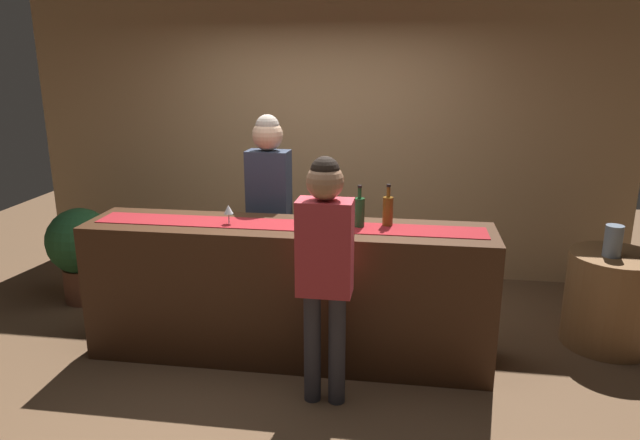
# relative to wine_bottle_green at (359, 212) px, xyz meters

# --- Properties ---
(ground_plane) EXTENTS (10.00, 10.00, 0.00)m
(ground_plane) POSITION_rel_wine_bottle_green_xyz_m (-0.51, -0.03, -1.14)
(ground_plane) COLOR brown
(back_wall) EXTENTS (6.00, 0.12, 2.90)m
(back_wall) POSITION_rel_wine_bottle_green_xyz_m (-0.51, 1.87, 0.31)
(back_wall) COLOR tan
(back_wall) RESTS_ON ground
(bar_counter) EXTENTS (2.94, 0.60, 1.02)m
(bar_counter) POSITION_rel_wine_bottle_green_xyz_m (-0.51, -0.03, -0.62)
(bar_counter) COLOR #3D2314
(bar_counter) RESTS_ON ground
(counter_runner_cloth) EXTENTS (2.79, 0.28, 0.01)m
(counter_runner_cloth) POSITION_rel_wine_bottle_green_xyz_m (-0.51, -0.03, -0.11)
(counter_runner_cloth) COLOR maroon
(counter_runner_cloth) RESTS_ON bar_counter
(wine_bottle_green) EXTENTS (0.07, 0.07, 0.30)m
(wine_bottle_green) POSITION_rel_wine_bottle_green_xyz_m (0.00, 0.00, 0.00)
(wine_bottle_green) COLOR #194723
(wine_bottle_green) RESTS_ON bar_counter
(wine_bottle_amber) EXTENTS (0.07, 0.07, 0.30)m
(wine_bottle_amber) POSITION_rel_wine_bottle_green_xyz_m (0.20, 0.06, 0.00)
(wine_bottle_amber) COLOR brown
(wine_bottle_amber) RESTS_ON bar_counter
(wine_glass_near_customer) EXTENTS (0.07, 0.07, 0.14)m
(wine_glass_near_customer) POSITION_rel_wine_bottle_green_xyz_m (-0.20, -0.07, -0.01)
(wine_glass_near_customer) COLOR silver
(wine_glass_near_customer) RESTS_ON bar_counter
(wine_glass_mid_counter) EXTENTS (0.07, 0.07, 0.14)m
(wine_glass_mid_counter) POSITION_rel_wine_bottle_green_xyz_m (-0.93, -0.07, -0.01)
(wine_glass_mid_counter) COLOR silver
(wine_glass_mid_counter) RESTS_ON bar_counter
(bartender) EXTENTS (0.35, 0.24, 1.75)m
(bartender) POSITION_rel_wine_bottle_green_xyz_m (-0.78, 0.55, -0.05)
(bartender) COLOR #26262B
(bartender) RESTS_ON ground
(customer_sipping) EXTENTS (0.34, 0.23, 1.62)m
(customer_sipping) POSITION_rel_wine_bottle_green_xyz_m (-0.16, -0.60, -0.14)
(customer_sipping) COLOR #33333D
(customer_sipping) RESTS_ON ground
(round_side_table) EXTENTS (0.68, 0.68, 0.74)m
(round_side_table) POSITION_rel_wine_bottle_green_xyz_m (1.92, 0.52, -0.77)
(round_side_table) COLOR brown
(round_side_table) RESTS_ON ground
(vase_on_side_table) EXTENTS (0.13, 0.13, 0.24)m
(vase_on_side_table) POSITION_rel_wine_bottle_green_xyz_m (1.86, 0.47, -0.28)
(vase_on_side_table) COLOR slate
(vase_on_side_table) RESTS_ON round_side_table
(potted_plant_tall) EXTENTS (0.60, 0.60, 0.87)m
(potted_plant_tall) POSITION_rel_wine_bottle_green_xyz_m (-2.58, 0.70, -0.63)
(potted_plant_tall) COLOR brown
(potted_plant_tall) RESTS_ON ground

